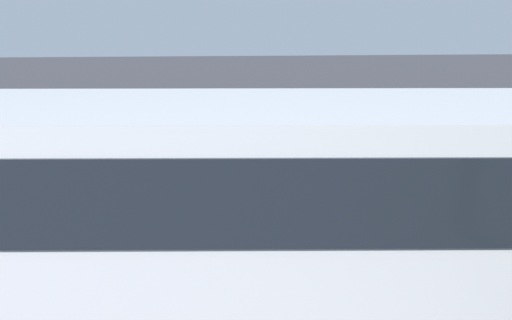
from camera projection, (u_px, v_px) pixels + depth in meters
The scene contains 14 objects.
ground_plane at pixel (321, 203), 11.94m from camera, with size 80.00×80.00×0.00m, color #38383D.
tour_bus at pixel (365, 223), 6.72m from camera, with size 10.81×3.16×3.25m.
spectator_far_left at pixel (460, 190), 9.62m from camera, with size 0.58×0.36×1.80m.
spectator_left at pixel (392, 192), 9.62m from camera, with size 0.57×0.31×1.75m.
spectator_centre at pixel (315, 194), 9.41m from camera, with size 0.58×0.37×1.80m.
spectator_right at pixel (246, 190), 9.58m from camera, with size 0.58×0.38×1.82m.
spectator_far_right at pixel (184, 194), 9.41m from camera, with size 0.57×0.31×1.80m.
parked_motorcycle_silver at pixel (281, 235), 9.08m from camera, with size 2.05×0.58×0.99m.
stunt_motorcycle at pixel (166, 135), 14.04m from camera, with size 1.84×0.93×1.85m.
traffic_cone at pixel (236, 169), 13.46m from camera, with size 0.34×0.34×0.63m.
bay_line_a at pixel (489, 181), 13.44m from camera, with size 0.27×4.09×0.01m.
bay_line_b at pixel (397, 183), 13.27m from camera, with size 0.30×4.77×0.01m.
bay_line_c at pixel (302, 185), 13.10m from camera, with size 0.29×4.68×0.01m.
bay_line_d at pixel (205, 188), 12.92m from camera, with size 0.28×4.35×0.01m.
Camera 1 is at (2.33, 11.02, 4.36)m, focal length 35.56 mm.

